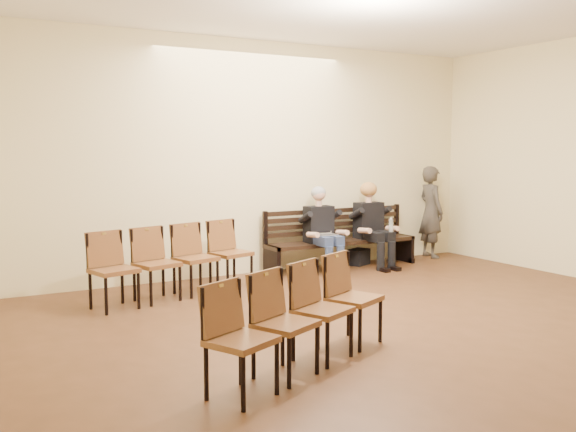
# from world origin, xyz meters

# --- Properties ---
(ground) EXTENTS (10.00, 10.00, 0.00)m
(ground) POSITION_xyz_m (0.00, 0.00, 0.00)
(ground) COLOR #57331E
(ground) RESTS_ON ground
(room_walls) EXTENTS (8.02, 10.01, 3.51)m
(room_walls) POSITION_xyz_m (0.00, 0.79, 2.54)
(room_walls) COLOR beige
(room_walls) RESTS_ON ground
(bench) EXTENTS (2.60, 0.90, 0.45)m
(bench) POSITION_xyz_m (1.41, 4.65, 0.23)
(bench) COLOR black
(bench) RESTS_ON ground
(seated_man) EXTENTS (0.53, 0.74, 1.28)m
(seated_man) POSITION_xyz_m (0.96, 4.53, 0.64)
(seated_man) COLOR black
(seated_man) RESTS_ON ground
(seated_woman) EXTENTS (0.55, 0.76, 1.28)m
(seated_woman) POSITION_xyz_m (1.91, 4.53, 0.64)
(seated_woman) COLOR black
(seated_woman) RESTS_ON ground
(laptop) EXTENTS (0.31, 0.25, 0.22)m
(laptop) POSITION_xyz_m (0.97, 4.40, 0.56)
(laptop) COLOR silver
(laptop) RESTS_ON bench
(water_bottle) EXTENTS (0.08, 0.08, 0.23)m
(water_bottle) POSITION_xyz_m (2.06, 4.24, 0.56)
(water_bottle) COLOR silver
(water_bottle) RESTS_ON bench
(bag) EXTENTS (0.42, 0.36, 0.26)m
(bag) POSITION_xyz_m (1.81, 4.75, 0.13)
(bag) COLOR black
(bag) RESTS_ON ground
(passerby) EXTENTS (0.53, 0.72, 1.83)m
(passerby) POSITION_xyz_m (3.34, 4.75, 0.92)
(passerby) COLOR #3B3730
(passerby) RESTS_ON ground
(chair_row_front) EXTENTS (2.30, 1.06, 0.92)m
(chair_row_front) POSITION_xyz_m (-1.56, 4.00, 0.46)
(chair_row_front) COLOR brown
(chair_row_front) RESTS_ON ground
(chair_row_back) EXTENTS (2.15, 1.34, 0.88)m
(chair_row_back) POSITION_xyz_m (-1.49, 0.93, 0.44)
(chair_row_back) COLOR brown
(chair_row_back) RESTS_ON ground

